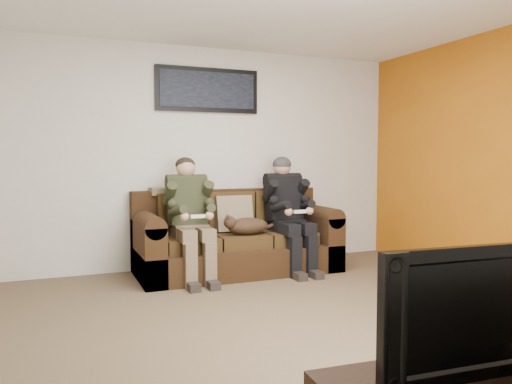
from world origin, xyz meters
name	(u,v)px	position (x,y,z in m)	size (l,w,h in m)	color
floor	(286,321)	(0.00, 0.00, 0.00)	(5.00, 5.00, 0.00)	brown
wall_back	(204,158)	(0.00, 2.25, 1.30)	(5.00, 5.00, 0.00)	beige
sofa	(235,241)	(0.24, 1.83, 0.35)	(2.25, 0.97, 0.92)	black
throw_pillow	(234,214)	(0.24, 1.87, 0.66)	(0.43, 0.12, 0.41)	#7F6C53
throw_blanket	(170,191)	(-0.45, 2.11, 0.92)	(0.46, 0.23, 0.08)	gray
person_left	(190,211)	(-0.34, 1.64, 0.74)	(0.51, 0.87, 1.31)	brown
person_right	(288,206)	(0.82, 1.64, 0.74)	(0.51, 0.86, 1.31)	black
cat	(246,226)	(0.28, 1.58, 0.55)	(0.66, 0.26, 0.24)	#482F1C
framed_poster	(208,90)	(0.04, 2.22, 2.10)	(1.25, 0.05, 0.52)	black
television	(466,306)	(-0.11, -1.95, 0.68)	(0.96, 0.13, 0.55)	black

